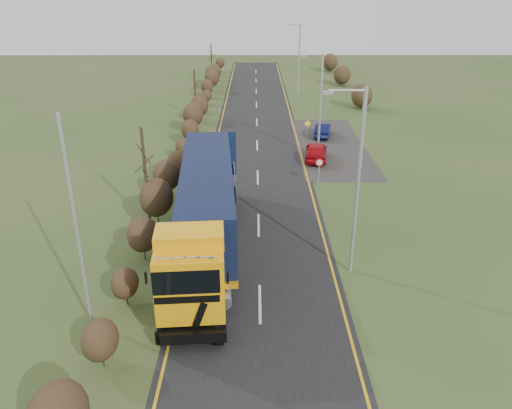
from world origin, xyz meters
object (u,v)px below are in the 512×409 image
object	(u,v)px
car_blue_sedan	(323,130)
streetlight_near	(356,177)
car_red_hatchback	(316,151)
speed_sign	(319,167)
lorry	(205,209)

from	to	relation	value
car_blue_sedan	streetlight_near	xyz separation A→B (m)	(-1.72, -24.02, 4.46)
car_red_hatchback	streetlight_near	bearing A→B (deg)	96.59
car_red_hatchback	car_blue_sedan	bearing A→B (deg)	-94.12
speed_sign	car_red_hatchback	bearing A→B (deg)	85.32
car_blue_sedan	speed_sign	size ratio (longest dim) A/B	1.90
car_blue_sedan	streetlight_near	world-z (taller)	streetlight_near
streetlight_near	lorry	bearing A→B (deg)	165.17
car_red_hatchback	streetlight_near	distance (m)	17.81
lorry	car_red_hatchback	size ratio (longest dim) A/B	3.87
streetlight_near	speed_sign	bearing A→B (deg)	90.73
car_red_hatchback	car_blue_sedan	world-z (taller)	car_red_hatchback
lorry	streetlight_near	distance (m)	7.94
car_red_hatchback	streetlight_near	world-z (taller)	streetlight_near
car_blue_sedan	lorry	bearing A→B (deg)	79.83
car_red_hatchback	streetlight_near	size ratio (longest dim) A/B	0.46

